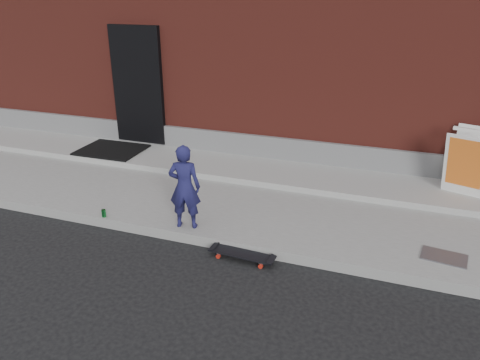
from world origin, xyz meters
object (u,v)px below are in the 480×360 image
at_px(child, 185,187).
at_px(skateboard, 242,254).
at_px(soda_can, 104,213).
at_px(pizza_sign, 468,162).

xyz_separation_m(child, skateboard, (0.92, -0.32, -0.66)).
relative_size(skateboard, soda_can, 7.48).
height_order(child, pizza_sign, child).
bearing_deg(pizza_sign, skateboard, -136.16).
height_order(skateboard, soda_can, soda_can).
distance_m(skateboard, pizza_sign, 3.80).
xyz_separation_m(child, soda_can, (-1.23, -0.15, -0.53)).
distance_m(skateboard, soda_can, 2.16).
relative_size(child, soda_can, 10.39).
height_order(pizza_sign, soda_can, pizza_sign).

